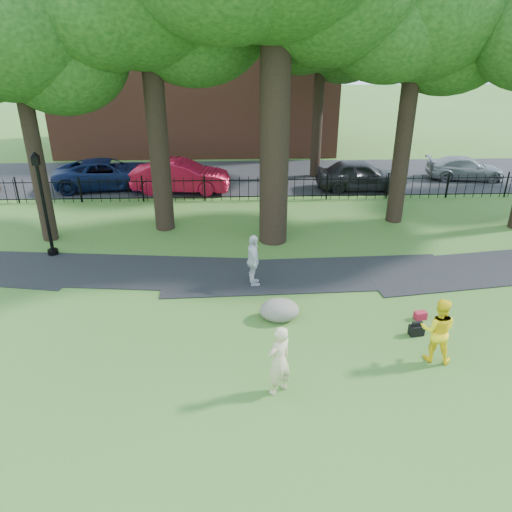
{
  "coord_description": "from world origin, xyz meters",
  "views": [
    {
      "loc": [
        -1.4,
        -11.41,
        8.05
      ],
      "look_at": [
        -0.88,
        2.0,
        1.68
      ],
      "focal_mm": 35.0,
      "sensor_mm": 36.0,
      "label": 1
    }
  ],
  "objects_px": {
    "woman": "(279,360)",
    "red_sedan": "(181,176)",
    "boulder": "(279,308)",
    "lamppost": "(44,207)",
    "man": "(438,330)"
  },
  "relations": [
    {
      "from": "woman",
      "to": "lamppost",
      "type": "height_order",
      "value": "lamppost"
    },
    {
      "from": "red_sedan",
      "to": "woman",
      "type": "bearing_deg",
      "value": -161.42
    },
    {
      "from": "man",
      "to": "boulder",
      "type": "relative_size",
      "value": 1.53
    },
    {
      "from": "woman",
      "to": "red_sedan",
      "type": "distance_m",
      "value": 16.02
    },
    {
      "from": "man",
      "to": "red_sedan",
      "type": "bearing_deg",
      "value": -42.49
    },
    {
      "from": "woman",
      "to": "boulder",
      "type": "height_order",
      "value": "woman"
    },
    {
      "from": "woman",
      "to": "man",
      "type": "xyz_separation_m",
      "value": [
        4.15,
        1.1,
        -0.01
      ]
    },
    {
      "from": "boulder",
      "to": "red_sedan",
      "type": "distance_m",
      "value": 13.01
    },
    {
      "from": "boulder",
      "to": "red_sedan",
      "type": "height_order",
      "value": "red_sedan"
    },
    {
      "from": "boulder",
      "to": "red_sedan",
      "type": "bearing_deg",
      "value": 108.26
    },
    {
      "from": "boulder",
      "to": "lamppost",
      "type": "bearing_deg",
      "value": 149.76
    },
    {
      "from": "woman",
      "to": "red_sedan",
      "type": "height_order",
      "value": "woman"
    },
    {
      "from": "man",
      "to": "boulder",
      "type": "xyz_separation_m",
      "value": [
        -3.86,
        2.11,
        -0.55
      ]
    },
    {
      "from": "boulder",
      "to": "lamppost",
      "type": "xyz_separation_m",
      "value": [
        -8.19,
        4.77,
        1.59
      ]
    },
    {
      "from": "woman",
      "to": "red_sedan",
      "type": "bearing_deg",
      "value": -114.35
    }
  ]
}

